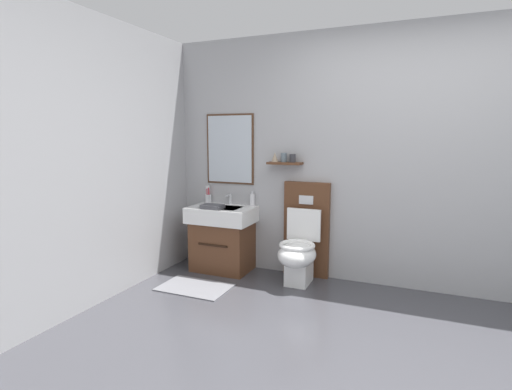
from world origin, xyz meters
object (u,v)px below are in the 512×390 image
(soap_dispenser, at_px, (252,200))
(toothbrush_cup, at_px, (208,198))
(toilet, at_px, (302,245))
(vanity_sink_left, at_px, (223,236))
(folded_hand_towel, at_px, (212,207))

(soap_dispenser, bearing_deg, toothbrush_cup, -178.92)
(toothbrush_cup, bearing_deg, toilet, -7.83)
(vanity_sink_left, distance_m, soap_dispenser, 0.52)
(toothbrush_cup, bearing_deg, vanity_sink_left, -31.72)
(toothbrush_cup, height_order, soap_dispenser, toothbrush_cup)
(toilet, height_order, folded_hand_towel, toilet)
(toilet, height_order, soap_dispenser, toilet)
(vanity_sink_left, distance_m, folded_hand_towel, 0.39)
(toilet, relative_size, folded_hand_towel, 4.55)
(vanity_sink_left, bearing_deg, soap_dispenser, 32.32)
(toothbrush_cup, distance_m, folded_hand_towel, 0.39)
(soap_dispenser, bearing_deg, folded_hand_towel, -134.75)
(toilet, bearing_deg, soap_dispenser, 164.61)
(vanity_sink_left, distance_m, toilet, 0.90)
(vanity_sink_left, relative_size, soap_dispenser, 4.23)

